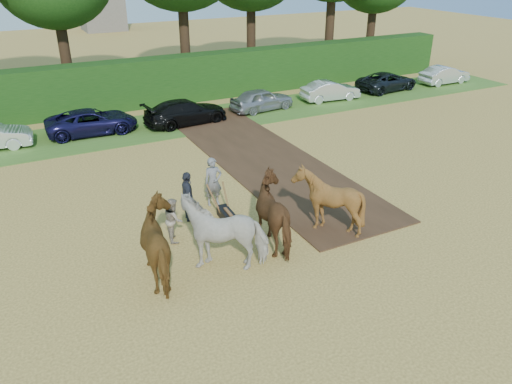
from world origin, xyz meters
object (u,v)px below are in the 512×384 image
at_px(plough_team, 252,219).
at_px(parked_cars, 210,106).
at_px(spectator_far, 188,197).
at_px(spectator_near, 173,220).

bearing_deg(plough_team, parked_cars, 72.81).
xyz_separation_m(spectator_far, parked_cars, (5.63, 11.52, -0.28)).
relative_size(spectator_near, plough_team, 0.20).
bearing_deg(parked_cars, spectator_near, -117.47).
xyz_separation_m(spectator_far, plough_team, (1.15, -2.97, 0.21)).
bearing_deg(parked_cars, spectator_far, -116.06).
distance_m(spectator_far, parked_cars, 12.82).
bearing_deg(plough_team, spectator_near, 138.78).
bearing_deg(parked_cars, plough_team, -107.19).
xyz_separation_m(plough_team, parked_cars, (4.48, 14.48, -0.48)).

